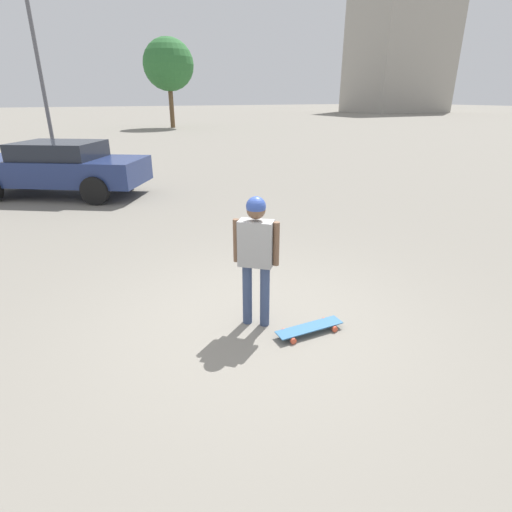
# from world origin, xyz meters

# --- Properties ---
(ground_plane) EXTENTS (220.00, 220.00, 0.00)m
(ground_plane) POSITION_xyz_m (0.00, 0.00, 0.00)
(ground_plane) COLOR gray
(person) EXTENTS (0.40, 0.43, 1.57)m
(person) POSITION_xyz_m (0.00, 0.00, 0.98)
(person) COLOR #38476B
(person) RESTS_ON ground_plane
(skateboard) EXTENTS (0.25, 0.83, 0.08)m
(skateboard) POSITION_xyz_m (-0.46, -0.47, 0.07)
(skateboard) COLOR #336693
(skateboard) RESTS_ON ground_plane
(car_parked_near) EXTENTS (3.95, 4.87, 1.44)m
(car_parked_near) POSITION_xyz_m (8.37, 1.90, 0.77)
(car_parked_near) COLOR navy
(car_parked_near) RESTS_ON ground_plane
(building_block_distant) EXTENTS (10.45, 14.82, 21.61)m
(building_block_distant) POSITION_xyz_m (50.38, -49.95, 10.81)
(building_block_distant) COLOR #9E998E
(building_block_distant) RESTS_ON ground_plane
(tree_distant) EXTENTS (4.10, 4.10, 6.98)m
(tree_distant) POSITION_xyz_m (31.78, -7.38, 4.91)
(tree_distant) COLOR brown
(tree_distant) RESTS_ON ground_plane
(lamp_post) EXTENTS (0.28, 0.28, 6.14)m
(lamp_post) POSITION_xyz_m (11.47, 1.95, 3.57)
(lamp_post) COLOR #59595E
(lamp_post) RESTS_ON ground_plane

